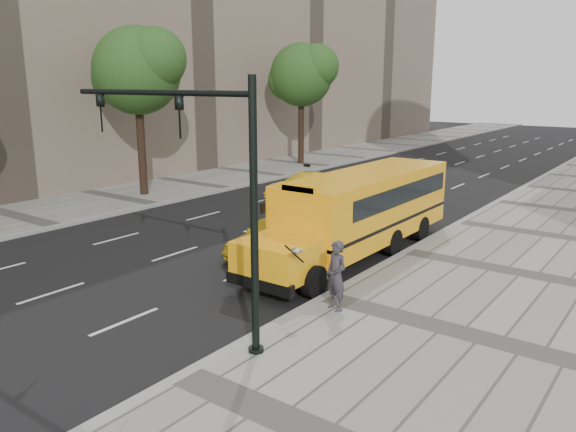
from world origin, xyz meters
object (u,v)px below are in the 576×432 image
Objects in this scene: school_bus at (363,207)px; pedestrian at (336,276)px; tree_b at (138,70)px; taxi_near at (274,236)px; traffic_signal at (207,178)px; taxi_far at (307,187)px; tree_c at (302,74)px.

pedestrian is (2.27, -5.55, -0.64)m from school_bus.
pedestrian is at bearing -23.89° from tree_b.
school_bus is 3.48m from taxi_near.
school_bus is at bearing 41.74° from taxi_near.
taxi_far is at bearing 116.83° from traffic_signal.
taxi_far is 15.38m from pedestrian.
tree_b is at bearing 172.11° from school_bus.
tree_c is 23.39m from school_bus.
tree_b is 2.05× the size of taxi_far.
taxi_far is (-7.10, 6.64, -1.03)m from school_bus.
school_bus is 9.10m from traffic_signal.
traffic_signal is at bearing -63.61° from taxi_near.
school_bus is (14.91, -17.30, -5.05)m from tree_c.
traffic_signal reaches higher than taxi_near.
school_bus is 2.71× the size of taxi_near.
taxi_far is 2.30× the size of pedestrian.
tree_b is at bearing 174.22° from pedestrian.
tree_c is 29.15m from pedestrian.
school_bus reaches higher than taxi_near.
taxi_far is at bearing -53.77° from tree_c.
tree_b reaches higher than taxi_far.
traffic_signal is at bearing -85.49° from school_bus.
taxi_far is at bearing 118.02° from taxi_near.
school_bus reaches higher than taxi_far.
tree_b is at bearing -126.38° from taxi_far.
taxi_far is at bearing 30.37° from tree_b.
traffic_signal is (15.60, -26.07, -2.73)m from tree_c.
tree_b is 19.65m from pedestrian.
school_bus is 1.81× the size of traffic_signal.
traffic_signal is at bearing -39.92° from taxi_far.
pedestrian is 0.30× the size of traffic_signal.
tree_b reaches higher than tree_c.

